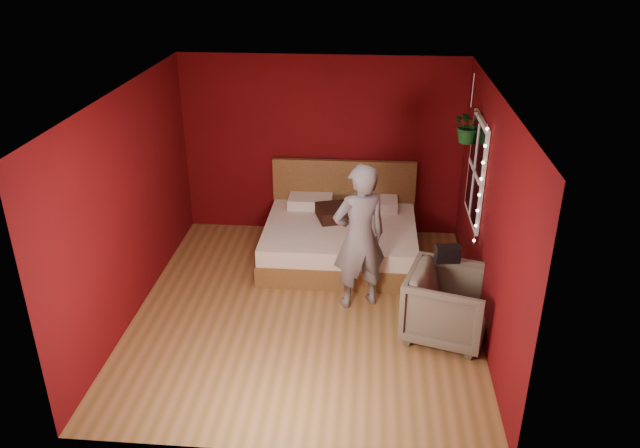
{
  "coord_description": "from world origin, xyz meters",
  "views": [
    {
      "loc": [
        0.69,
        -6.25,
        4.12
      ],
      "look_at": [
        0.13,
        0.4,
        0.95
      ],
      "focal_mm": 35.0,
      "sensor_mm": 36.0,
      "label": 1
    }
  ],
  "objects": [
    {
      "name": "floor",
      "position": [
        0.0,
        0.0,
        0.0
      ],
      "size": [
        4.5,
        4.5,
        0.0
      ],
      "primitive_type": "plane",
      "color": "#9B6C3E",
      "rests_on": "ground"
    },
    {
      "name": "hanging_plant",
      "position": [
        1.87,
        1.18,
        1.98
      ],
      "size": [
        0.48,
        0.45,
        0.84
      ],
      "color": "silver",
      "rests_on": "room_walls"
    },
    {
      "name": "room_walls",
      "position": [
        0.0,
        0.0,
        1.68
      ],
      "size": [
        4.04,
        4.54,
        2.62
      ],
      "color": "#59090B",
      "rests_on": "ground"
    },
    {
      "name": "fairy_lights",
      "position": [
        1.94,
        0.37,
        1.5
      ],
      "size": [
        0.04,
        0.04,
        1.45
      ],
      "color": "silver",
      "rests_on": "room_walls"
    },
    {
      "name": "throw_pillow",
      "position": [
        0.25,
        1.53,
        0.6
      ],
      "size": [
        0.59,
        0.59,
        0.17
      ],
      "primitive_type": "cube",
      "rotation": [
        0.0,
        0.0,
        0.31
      ],
      "color": "black",
      "rests_on": "bed"
    },
    {
      "name": "bed",
      "position": [
        0.33,
        1.42,
        0.3
      ],
      "size": [
        2.06,
        1.75,
        1.14
      ],
      "color": "brown",
      "rests_on": "ground"
    },
    {
      "name": "armchair",
      "position": [
        1.6,
        -0.37,
        0.4
      ],
      "size": [
        1.09,
        1.07,
        0.8
      ],
      "primitive_type": "imported",
      "rotation": [
        0.0,
        0.0,
        1.29
      ],
      "color": "#6B6A54",
      "rests_on": "ground"
    },
    {
      "name": "handbag",
      "position": [
        1.58,
        -0.12,
        0.9
      ],
      "size": [
        0.28,
        0.17,
        0.19
      ],
      "primitive_type": "cube",
      "rotation": [
        0.0,
        0.0,
        0.14
      ],
      "color": "black",
      "rests_on": "armchair"
    },
    {
      "name": "person",
      "position": [
        0.6,
        0.2,
        0.9
      ],
      "size": [
        0.77,
        0.65,
        1.79
      ],
      "primitive_type": "imported",
      "rotation": [
        0.0,
        0.0,
        3.55
      ],
      "color": "slate",
      "rests_on": "ground"
    },
    {
      "name": "window",
      "position": [
        1.97,
        0.9,
        1.5
      ],
      "size": [
        0.05,
        0.97,
        1.27
      ],
      "color": "white",
      "rests_on": "room_walls"
    }
  ]
}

